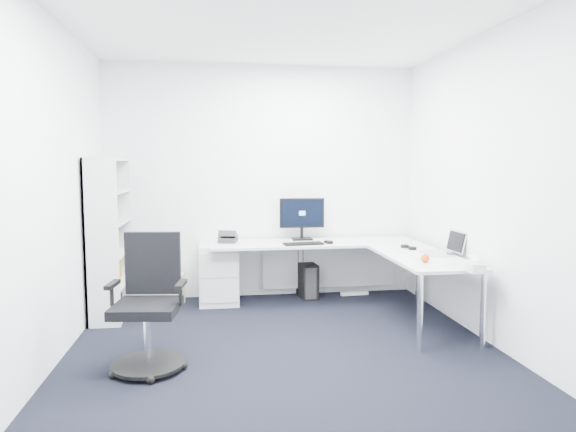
{
  "coord_description": "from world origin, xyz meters",
  "views": [
    {
      "loc": [
        -0.56,
        -3.91,
        1.55
      ],
      "look_at": [
        0.15,
        1.05,
        1.05
      ],
      "focal_mm": 32.0,
      "sensor_mm": 36.0,
      "label": 1
    }
  ],
  "objects": [
    {
      "name": "ground",
      "position": [
        0.0,
        0.0,
        0.0
      ],
      "size": [
        4.2,
        4.2,
        0.0
      ],
      "primitive_type": "plane",
      "color": "black"
    },
    {
      "name": "ceiling",
      "position": [
        0.0,
        0.0,
        2.7
      ],
      "size": [
        4.2,
        4.2,
        0.0
      ],
      "primitive_type": "plane",
      "color": "white"
    },
    {
      "name": "wall_back",
      "position": [
        0.0,
        2.1,
        1.35
      ],
      "size": [
        3.6,
        0.02,
        2.7
      ],
      "primitive_type": "cube",
      "color": "white",
      "rests_on": "ground"
    },
    {
      "name": "wall_front",
      "position": [
        0.0,
        -2.1,
        1.35
      ],
      "size": [
        3.6,
        0.02,
        2.7
      ],
      "primitive_type": "cube",
      "color": "white",
      "rests_on": "ground"
    },
    {
      "name": "wall_left",
      "position": [
        -1.8,
        0.0,
        1.35
      ],
      "size": [
        0.02,
        4.2,
        2.7
      ],
      "primitive_type": "cube",
      "color": "white",
      "rests_on": "ground"
    },
    {
      "name": "wall_right",
      "position": [
        1.8,
        0.0,
        1.35
      ],
      "size": [
        0.02,
        4.2,
        2.7
      ],
      "primitive_type": "cube",
      "color": "white",
      "rests_on": "ground"
    },
    {
      "name": "l_desk",
      "position": [
        0.55,
        1.4,
        0.34
      ],
      "size": [
        2.34,
        1.31,
        0.68
      ],
      "primitive_type": null,
      "color": "silver",
      "rests_on": "ground"
    },
    {
      "name": "drawer_pedestal",
      "position": [
        -0.53,
        1.83,
        0.33
      ],
      "size": [
        0.43,
        0.54,
        0.66
      ],
      "primitive_type": "cube",
      "color": "silver",
      "rests_on": "ground"
    },
    {
      "name": "bookshelf",
      "position": [
        -1.62,
        1.45,
        0.81
      ],
      "size": [
        0.32,
        0.81,
        1.62
      ],
      "primitive_type": null,
      "color": "silver",
      "rests_on": "ground"
    },
    {
      "name": "task_chair",
      "position": [
        -1.08,
        -0.04,
        0.51
      ],
      "size": [
        0.64,
        0.64,
        1.03
      ],
      "primitive_type": null,
      "rotation": [
        0.0,
        0.0,
        -0.13
      ],
      "color": "black",
      "rests_on": "ground"
    },
    {
      "name": "black_pc_tower",
      "position": [
        0.5,
        1.94,
        0.2
      ],
      "size": [
        0.22,
        0.43,
        0.4
      ],
      "primitive_type": "cube",
      "rotation": [
        0.0,
        0.0,
        0.09
      ],
      "color": "black",
      "rests_on": "ground"
    },
    {
      "name": "beige_pc_tower",
      "position": [
        -1.01,
        1.74,
        0.17
      ],
      "size": [
        0.21,
        0.37,
        0.34
      ],
      "primitive_type": "cube",
      "rotation": [
        0.0,
        0.0,
        -0.13
      ],
      "color": "beige",
      "rests_on": "ground"
    },
    {
      "name": "power_strip",
      "position": [
        1.08,
        1.93,
        0.02
      ],
      "size": [
        0.33,
        0.07,
        0.04
      ],
      "primitive_type": "cube",
      "rotation": [
        0.0,
        0.0,
        0.05
      ],
      "color": "silver",
      "rests_on": "ground"
    },
    {
      "name": "monitor",
      "position": [
        0.44,
        1.9,
        0.93
      ],
      "size": [
        0.52,
        0.17,
        0.5
      ],
      "primitive_type": null,
      "rotation": [
        0.0,
        0.0,
        -0.01
      ],
      "color": "black",
      "rests_on": "l_desk"
    },
    {
      "name": "black_keyboard",
      "position": [
        0.39,
        1.54,
        0.69
      ],
      "size": [
        0.44,
        0.2,
        0.02
      ],
      "primitive_type": "cube",
      "rotation": [
        0.0,
        0.0,
        0.11
      ],
      "color": "black",
      "rests_on": "l_desk"
    },
    {
      "name": "mouse",
      "position": [
        0.68,
        1.58,
        0.7
      ],
      "size": [
        0.09,
        0.11,
        0.03
      ],
      "primitive_type": "cube",
      "rotation": [
        0.0,
        0.0,
        0.32
      ],
      "color": "black",
      "rests_on": "l_desk"
    },
    {
      "name": "desk_phone",
      "position": [
        -0.42,
        1.82,
        0.75
      ],
      "size": [
        0.23,
        0.23,
        0.13
      ],
      "primitive_type": null,
      "rotation": [
        0.0,
        0.0,
        -0.23
      ],
      "color": "#272729",
      "rests_on": "l_desk"
    },
    {
      "name": "laptop",
      "position": [
        1.57,
        0.75,
        0.8
      ],
      "size": [
        0.34,
        0.33,
        0.24
      ],
      "primitive_type": null,
      "rotation": [
        0.0,
        0.0,
        0.03
      ],
      "color": "#B7BABE",
      "rests_on": "l_desk"
    },
    {
      "name": "white_keyboard",
      "position": [
        1.33,
        0.73,
        0.69
      ],
      "size": [
        0.15,
        0.4,
        0.01
      ],
      "primitive_type": "cube",
      "rotation": [
        0.0,
        0.0,
        0.1
      ],
      "color": "silver",
      "rests_on": "l_desk"
    },
    {
      "name": "headphones",
      "position": [
        1.43,
        1.12,
        0.71
      ],
      "size": [
        0.17,
        0.22,
        0.05
      ],
      "primitive_type": null,
      "rotation": [
        0.0,
        0.0,
        0.24
      ],
      "color": "black",
      "rests_on": "l_desk"
    },
    {
      "name": "orange_fruit",
      "position": [
        1.29,
        0.38,
        0.72
      ],
      "size": [
        0.08,
        0.08,
        0.08
      ],
      "primitive_type": "sphere",
      "color": "#D54712",
      "rests_on": "l_desk"
    },
    {
      "name": "tissue_box",
      "position": [
        1.52,
        -0.05,
        0.72
      ],
      "size": [
        0.12,
        0.22,
        0.08
      ],
      "primitive_type": "cube",
      "rotation": [
        0.0,
        0.0,
        -0.05
      ],
      "color": "silver",
      "rests_on": "l_desk"
    }
  ]
}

